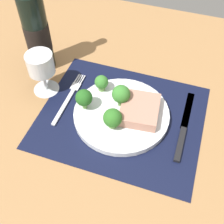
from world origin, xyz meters
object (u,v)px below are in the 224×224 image
steak (140,110)px  wine_bottle (37,31)px  wine_glass (41,66)px  fork (69,97)px  knife (183,130)px  plate (121,114)px

steak → wine_bottle: bearing=162.0°
steak → wine_glass: bearing=176.6°
fork → wine_bottle: 20.06cm
fork → wine_glass: bearing=172.9°
wine_bottle → fork: bearing=-38.7°
knife → wine_glass: 39.74cm
knife → wine_bottle: bearing=163.4°
knife → wine_glass: size_ratio=1.89×
wine_glass → knife: bearing=-3.2°
steak → knife: bearing=-2.9°
fork → wine_bottle: wine_bottle is taller
wine_bottle → wine_glass: bearing=-59.4°
wine_glass → plate: bearing=-6.7°
plate → fork: plate is taller
plate → wine_glass: size_ratio=2.01×
fork → knife: bearing=0.9°
fork → knife: (31.34, -0.89, 0.05)cm
plate → wine_bottle: size_ratio=0.74×
plate → steak: bearing=14.2°
steak → fork: bearing=179.1°
steak → wine_bottle: size_ratio=0.32×
plate → wine_bottle: 32.45cm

